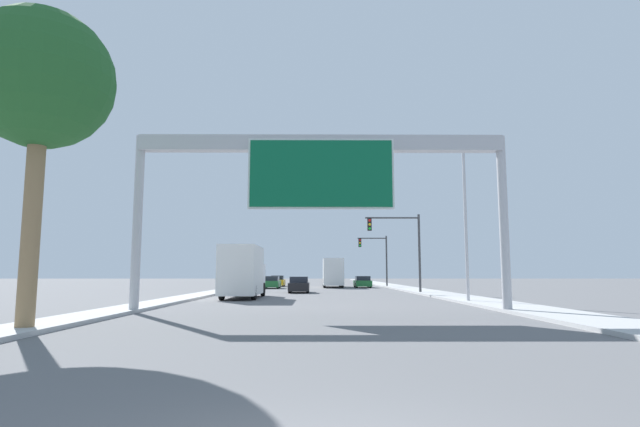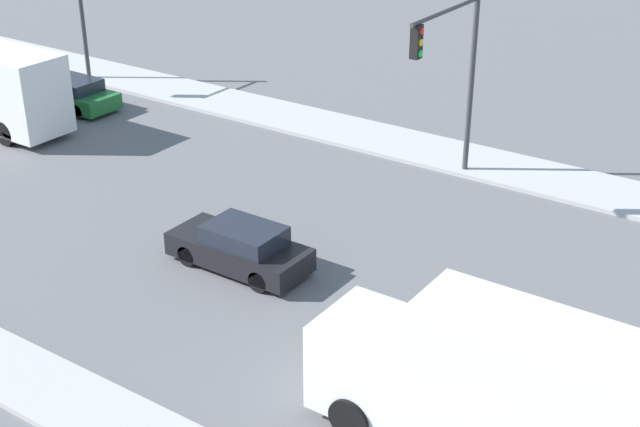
# 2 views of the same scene
# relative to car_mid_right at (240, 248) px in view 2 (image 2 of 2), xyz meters

# --- Properties ---
(sidewalk_right) EXTENTS (3.00, 120.00, 0.15)m
(sidewalk_right) POSITION_rel_car_mid_right_xyz_m (11.25, 19.74, -0.59)
(sidewalk_right) COLOR #AEAEAE
(sidewalk_right) RESTS_ON ground
(car_mid_right) EXTENTS (1.76, 4.32, 1.41)m
(car_mid_right) POSITION_rel_car_mid_right_xyz_m (0.00, 0.00, 0.00)
(car_mid_right) COLOR black
(car_mid_right) RESTS_ON ground
(car_far_right) EXTENTS (1.85, 4.56, 1.36)m
(car_far_right) POSITION_rel_car_mid_right_xyz_m (7.00, 15.27, -0.02)
(car_far_right) COLOR #1E662D
(car_far_right) RESTS_ON ground
(truck_box_secondary) EXTENTS (2.35, 7.94, 3.53)m
(truck_box_secondary) POSITION_rel_car_mid_right_xyz_m (-3.50, -9.86, 1.11)
(truck_box_secondary) COLOR white
(truck_box_secondary) RESTS_ON ground
(traffic_light_near_intersection) EXTENTS (4.67, 0.32, 6.70)m
(traffic_light_near_intersection) POSITION_rel_car_mid_right_xyz_m (8.83, -2.26, 3.84)
(traffic_light_near_intersection) COLOR #3D3D3F
(traffic_light_near_intersection) RESTS_ON ground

